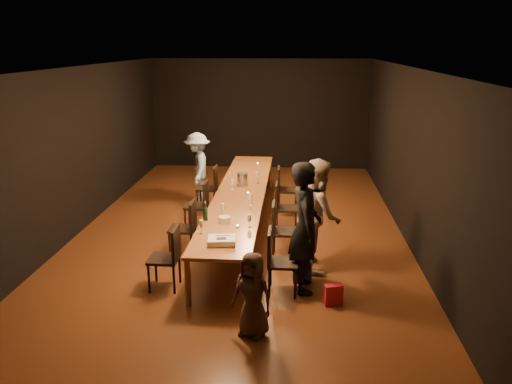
# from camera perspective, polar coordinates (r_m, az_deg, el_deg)

# --- Properties ---
(ground) EXTENTS (10.00, 10.00, 0.00)m
(ground) POSITION_cam_1_polar(r_m,az_deg,el_deg) (9.50, -1.71, -4.32)
(ground) COLOR #4A2112
(ground) RESTS_ON ground
(room_shell) EXTENTS (6.04, 10.04, 3.02)m
(room_shell) POSITION_cam_1_polar(r_m,az_deg,el_deg) (8.97, -1.83, 8.16)
(room_shell) COLOR black
(room_shell) RESTS_ON ground
(table) EXTENTS (0.90, 6.00, 0.75)m
(table) POSITION_cam_1_polar(r_m,az_deg,el_deg) (9.27, -1.75, -0.27)
(table) COLOR brown
(table) RESTS_ON ground
(chair_right_0) EXTENTS (0.42, 0.42, 0.93)m
(chair_right_0) POSITION_cam_1_polar(r_m,az_deg,el_deg) (7.06, 3.09, -7.97)
(chair_right_0) COLOR black
(chair_right_0) RESTS_ON ground
(chair_right_1) EXTENTS (0.42, 0.42, 0.93)m
(chair_right_1) POSITION_cam_1_polar(r_m,az_deg,el_deg) (8.17, 3.32, -4.46)
(chair_right_1) COLOR black
(chair_right_1) RESTS_ON ground
(chair_right_2) EXTENTS (0.42, 0.42, 0.93)m
(chair_right_2) POSITION_cam_1_polar(r_m,az_deg,el_deg) (9.30, 3.48, -1.79)
(chair_right_2) COLOR black
(chair_right_2) RESTS_ON ground
(chair_right_3) EXTENTS (0.42, 0.42, 0.93)m
(chair_right_3) POSITION_cam_1_polar(r_m,az_deg,el_deg) (10.44, 3.62, 0.30)
(chair_right_3) COLOR black
(chair_right_3) RESTS_ON ground
(chair_left_0) EXTENTS (0.42, 0.42, 0.93)m
(chair_left_0) POSITION_cam_1_polar(r_m,az_deg,el_deg) (7.29, -10.50, -7.41)
(chair_left_0) COLOR black
(chair_left_0) RESTS_ON ground
(chair_left_1) EXTENTS (0.42, 0.42, 0.93)m
(chair_left_1) POSITION_cam_1_polar(r_m,az_deg,el_deg) (8.37, -8.43, -4.09)
(chair_left_1) COLOR black
(chair_left_1) RESTS_ON ground
(chair_left_2) EXTENTS (0.42, 0.42, 0.93)m
(chair_left_2) POSITION_cam_1_polar(r_m,az_deg,el_deg) (9.47, -6.85, -1.52)
(chair_left_2) COLOR black
(chair_left_2) RESTS_ON ground
(chair_left_3) EXTENTS (0.42, 0.42, 0.93)m
(chair_left_3) POSITION_cam_1_polar(r_m,az_deg,el_deg) (10.60, -5.61, 0.50)
(chair_left_3) COLOR black
(chair_left_3) RESTS_ON ground
(woman_birthday) EXTENTS (0.51, 0.72, 1.88)m
(woman_birthday) POSITION_cam_1_polar(r_m,az_deg,el_deg) (7.00, 5.64, -4.04)
(woman_birthday) COLOR black
(woman_birthday) RESTS_ON ground
(woman_tan) EXTENTS (0.79, 0.94, 1.75)m
(woman_tan) POSITION_cam_1_polar(r_m,az_deg,el_deg) (7.75, 7.07, -2.53)
(woman_tan) COLOR tan
(woman_tan) RESTS_ON ground
(man_blue) EXTENTS (0.76, 1.08, 1.53)m
(man_blue) POSITION_cam_1_polar(r_m,az_deg,el_deg) (11.11, -6.68, 2.84)
(man_blue) COLOR #95BEE7
(man_blue) RESTS_ON ground
(child) EXTENTS (0.61, 0.52, 1.06)m
(child) POSITION_cam_1_polar(r_m,az_deg,el_deg) (6.07, -0.40, -11.63)
(child) COLOR #402F24
(child) RESTS_ON ground
(gift_bag_red) EXTENTS (0.27, 0.19, 0.29)m
(gift_bag_red) POSITION_cam_1_polar(r_m,az_deg,el_deg) (6.96, 8.80, -11.48)
(gift_bag_red) COLOR red
(gift_bag_red) RESTS_ON ground
(gift_bag_blue) EXTENTS (0.28, 0.19, 0.34)m
(gift_bag_blue) POSITION_cam_1_polar(r_m,az_deg,el_deg) (7.51, 5.29, -8.93)
(gift_bag_blue) COLOR #223D96
(gift_bag_blue) RESTS_ON ground
(birthday_cake) EXTENTS (0.41, 0.35, 0.09)m
(birthday_cake) POSITION_cam_1_polar(r_m,az_deg,el_deg) (6.92, -3.94, -5.56)
(birthday_cake) COLOR white
(birthday_cake) RESTS_ON table
(plate_stack) EXTENTS (0.22, 0.22, 0.10)m
(plate_stack) POSITION_cam_1_polar(r_m,az_deg,el_deg) (7.69, -3.63, -3.17)
(plate_stack) COLOR white
(plate_stack) RESTS_ON table
(champagne_bottle) EXTENTS (0.09, 0.09, 0.31)m
(champagne_bottle) POSITION_cam_1_polar(r_m,az_deg,el_deg) (7.78, -5.82, -2.15)
(champagne_bottle) COLOR black
(champagne_bottle) RESTS_ON table
(ice_bucket) EXTENTS (0.21, 0.21, 0.23)m
(ice_bucket) POSITION_cam_1_polar(r_m,az_deg,el_deg) (9.72, -1.55, 1.53)
(ice_bucket) COLOR #A6A7AB
(ice_bucket) RESTS_ON table
(wineglass_0) EXTENTS (0.06, 0.06, 0.21)m
(wineglass_0) POSITION_cam_1_polar(r_m,az_deg,el_deg) (7.27, -6.24, -3.98)
(wineglass_0) COLOR beige
(wineglass_0) RESTS_ON table
(wineglass_1) EXTENTS (0.06, 0.06, 0.21)m
(wineglass_1) POSITION_cam_1_polar(r_m,az_deg,el_deg) (7.47, -0.76, -3.31)
(wineglass_1) COLOR beige
(wineglass_1) RESTS_ON table
(wineglass_2) EXTENTS (0.06, 0.06, 0.21)m
(wineglass_2) POSITION_cam_1_polar(r_m,az_deg,el_deg) (7.98, -3.85, -2.02)
(wineglass_2) COLOR silver
(wineglass_2) RESTS_ON table
(wineglass_3) EXTENTS (0.06, 0.06, 0.21)m
(wineglass_3) POSITION_cam_1_polar(r_m,az_deg,el_deg) (8.46, -0.59, -0.87)
(wineglass_3) COLOR beige
(wineglass_3) RESTS_ON table
(wineglass_4) EXTENTS (0.06, 0.06, 0.21)m
(wineglass_4) POSITION_cam_1_polar(r_m,az_deg,el_deg) (9.38, -2.74, 0.87)
(wineglass_4) COLOR silver
(wineglass_4) RESTS_ON table
(wineglass_5) EXTENTS (0.06, 0.06, 0.21)m
(wineglass_5) POSITION_cam_1_polar(r_m,az_deg,el_deg) (9.87, 0.13, 1.71)
(wineglass_5) COLOR silver
(wineglass_5) RESTS_ON table
(tealight_near) EXTENTS (0.05, 0.05, 0.03)m
(tealight_near) POSITION_cam_1_polar(r_m,az_deg,el_deg) (7.50, -2.13, -3.96)
(tealight_near) COLOR #B2B7B2
(tealight_near) RESTS_ON table
(tealight_mid) EXTENTS (0.05, 0.05, 0.03)m
(tealight_mid) POSITION_cam_1_polar(r_m,az_deg,el_deg) (9.10, -0.91, -0.19)
(tealight_mid) COLOR #B2B7B2
(tealight_mid) RESTS_ON table
(tealight_far) EXTENTS (0.05, 0.05, 0.03)m
(tealight_far) POSITION_cam_1_polar(r_m,az_deg,el_deg) (11.35, 0.19, 3.25)
(tealight_far) COLOR #B2B7B2
(tealight_far) RESTS_ON table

